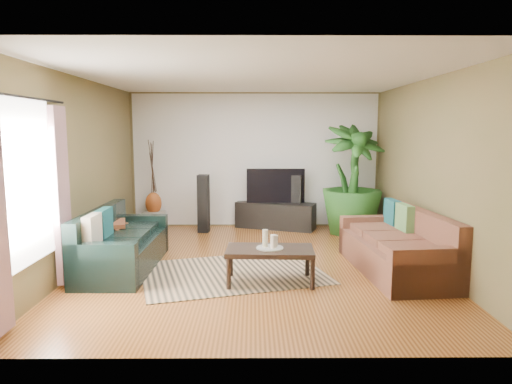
{
  "coord_description": "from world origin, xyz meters",
  "views": [
    {
      "loc": [
        -0.04,
        -6.47,
        1.96
      ],
      "look_at": [
        0.0,
        0.2,
        1.05
      ],
      "focal_mm": 32.0,
      "sensor_mm": 36.0,
      "label": 1
    }
  ],
  "objects_px": {
    "pedestal": "(154,220)",
    "vase": "(154,203)",
    "television": "(276,186)",
    "side_table": "(107,241)",
    "coffee_table": "(270,266)",
    "sofa_right": "(395,242)",
    "speaker_left": "(204,204)",
    "sofa_left": "(123,239)",
    "potted_plant": "(352,179)",
    "speaker_right": "(297,202)",
    "tv_stand": "(275,215)"
  },
  "relations": [
    {
      "from": "pedestal",
      "to": "vase",
      "type": "relative_size",
      "value": 0.78
    },
    {
      "from": "speaker_left",
      "to": "speaker_right",
      "type": "height_order",
      "value": "speaker_left"
    },
    {
      "from": "side_table",
      "to": "tv_stand",
      "type": "bearing_deg",
      "value": 40.44
    },
    {
      "from": "potted_plant",
      "to": "speaker_right",
      "type": "bearing_deg",
      "value": 156.47
    },
    {
      "from": "sofa_left",
      "to": "side_table",
      "type": "height_order",
      "value": "sofa_left"
    },
    {
      "from": "coffee_table",
      "to": "pedestal",
      "type": "xyz_separation_m",
      "value": [
        -2.2,
        3.29,
        -0.05
      ]
    },
    {
      "from": "vase",
      "to": "sofa_left",
      "type": "bearing_deg",
      "value": -86.83
    },
    {
      "from": "pedestal",
      "to": "potted_plant",
      "type": "bearing_deg",
      "value": -6.65
    },
    {
      "from": "sofa_right",
      "to": "television",
      "type": "bearing_deg",
      "value": -157.19
    },
    {
      "from": "sofa_left",
      "to": "side_table",
      "type": "bearing_deg",
      "value": 43.71
    },
    {
      "from": "speaker_left",
      "to": "speaker_right",
      "type": "xyz_separation_m",
      "value": [
        1.82,
        0.31,
        -0.02
      ]
    },
    {
      "from": "sofa_left",
      "to": "television",
      "type": "xyz_separation_m",
      "value": [
        2.29,
        2.66,
        0.44
      ]
    },
    {
      "from": "tv_stand",
      "to": "pedestal",
      "type": "bearing_deg",
      "value": -160.42
    },
    {
      "from": "sofa_right",
      "to": "television",
      "type": "xyz_separation_m",
      "value": [
        -1.52,
        2.82,
        0.44
      ]
    },
    {
      "from": "coffee_table",
      "to": "speaker_right",
      "type": "xyz_separation_m",
      "value": [
        0.66,
        3.27,
        0.31
      ]
    },
    {
      "from": "coffee_table",
      "to": "pedestal",
      "type": "bearing_deg",
      "value": 126.25
    },
    {
      "from": "television",
      "to": "speaker_left",
      "type": "distance_m",
      "value": 1.47
    },
    {
      "from": "coffee_table",
      "to": "speaker_left",
      "type": "height_order",
      "value": "speaker_left"
    },
    {
      "from": "potted_plant",
      "to": "vase",
      "type": "relative_size",
      "value": 4.63
    },
    {
      "from": "sofa_right",
      "to": "coffee_table",
      "type": "xyz_separation_m",
      "value": [
        -1.76,
        -0.47,
        -0.2
      ]
    },
    {
      "from": "sofa_right",
      "to": "potted_plant",
      "type": "xyz_separation_m",
      "value": [
        -0.11,
        2.37,
        0.61
      ]
    },
    {
      "from": "tv_stand",
      "to": "speaker_left",
      "type": "distance_m",
      "value": 1.47
    },
    {
      "from": "speaker_left",
      "to": "potted_plant",
      "type": "xyz_separation_m",
      "value": [
        2.81,
        -0.12,
        0.48
      ]
    },
    {
      "from": "potted_plant",
      "to": "pedestal",
      "type": "xyz_separation_m",
      "value": [
        -3.85,
        0.45,
        -0.86
      ]
    },
    {
      "from": "coffee_table",
      "to": "television",
      "type": "distance_m",
      "value": 3.36
    },
    {
      "from": "sofa_right",
      "to": "speaker_right",
      "type": "distance_m",
      "value": 3.01
    },
    {
      "from": "tv_stand",
      "to": "side_table",
      "type": "relative_size",
      "value": 2.65
    },
    {
      "from": "sofa_right",
      "to": "coffee_table",
      "type": "distance_m",
      "value": 1.83
    },
    {
      "from": "sofa_left",
      "to": "speaker_right",
      "type": "bearing_deg",
      "value": -44.98
    },
    {
      "from": "coffee_table",
      "to": "sofa_left",
      "type": "bearing_deg",
      "value": 165.46
    },
    {
      "from": "sofa_right",
      "to": "speaker_left",
      "type": "bearing_deg",
      "value": -135.96
    },
    {
      "from": "speaker_right",
      "to": "sofa_left",
      "type": "bearing_deg",
      "value": -117.38
    },
    {
      "from": "pedestal",
      "to": "sofa_right",
      "type": "bearing_deg",
      "value": -35.52
    },
    {
      "from": "speaker_left",
      "to": "speaker_right",
      "type": "relative_size",
      "value": 1.04
    },
    {
      "from": "vase",
      "to": "sofa_right",
      "type": "bearing_deg",
      "value": -35.52
    },
    {
      "from": "speaker_left",
      "to": "potted_plant",
      "type": "height_order",
      "value": "potted_plant"
    },
    {
      "from": "speaker_left",
      "to": "potted_plant",
      "type": "distance_m",
      "value": 2.86
    },
    {
      "from": "coffee_table",
      "to": "vase",
      "type": "bearing_deg",
      "value": 126.25
    },
    {
      "from": "sofa_left",
      "to": "side_table",
      "type": "distance_m",
      "value": 0.56
    },
    {
      "from": "tv_stand",
      "to": "pedestal",
      "type": "xyz_separation_m",
      "value": [
        -2.43,
        0.0,
        -0.09
      ]
    },
    {
      "from": "sofa_left",
      "to": "vase",
      "type": "bearing_deg",
      "value": 3.9
    },
    {
      "from": "sofa_right",
      "to": "television",
      "type": "distance_m",
      "value": 3.24
    },
    {
      "from": "coffee_table",
      "to": "television",
      "type": "height_order",
      "value": "television"
    },
    {
      "from": "coffee_table",
      "to": "pedestal",
      "type": "distance_m",
      "value": 3.96
    },
    {
      "from": "coffee_table",
      "to": "potted_plant",
      "type": "distance_m",
      "value": 3.38
    },
    {
      "from": "vase",
      "to": "side_table",
      "type": "height_order",
      "value": "vase"
    },
    {
      "from": "television",
      "to": "side_table",
      "type": "bearing_deg",
      "value": -139.56
    },
    {
      "from": "tv_stand",
      "to": "potted_plant",
      "type": "distance_m",
      "value": 1.67
    },
    {
      "from": "speaker_left",
      "to": "vase",
      "type": "height_order",
      "value": "speaker_left"
    },
    {
      "from": "speaker_left",
      "to": "sofa_left",
      "type": "bearing_deg",
      "value": -103.58
    }
  ]
}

